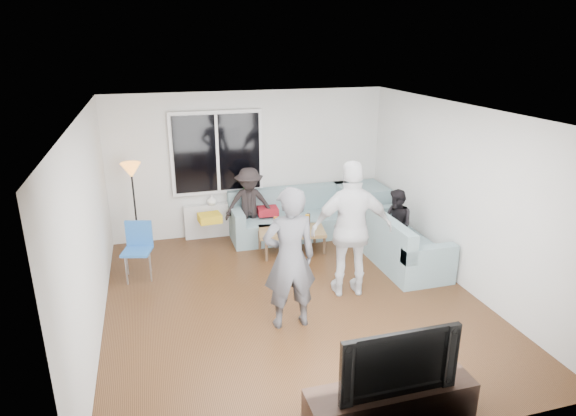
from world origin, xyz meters
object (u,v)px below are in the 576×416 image
object	(u,v)px
player_right	(352,230)
floor_lamp	(135,210)
side_chair	(137,252)
sofa_right_section	(399,236)
sofa_back_section	(294,214)
coffee_table	(292,241)
spectator_back	(249,205)
television	(394,357)
player_left	(290,259)
tv_console	(390,407)
spectator_right	(396,225)

from	to	relation	value
player_right	floor_lamp	bearing A→B (deg)	-28.48
side_chair	sofa_right_section	bearing A→B (deg)	8.33
sofa_back_section	coffee_table	xyz separation A→B (m)	(-0.24, -0.67, -0.22)
floor_lamp	spectator_back	distance (m)	1.93
sofa_right_section	television	distance (m)	3.77
sofa_right_section	player_left	world-z (taller)	player_left
floor_lamp	television	bearing A→B (deg)	-64.63
tv_console	television	size ratio (longest dim) A/B	1.43
player_left	spectator_back	size ratio (longest dim) A/B	1.36
sofa_back_section	coffee_table	world-z (taller)	sofa_back_section
television	tv_console	bearing A→B (deg)	0.00
sofa_right_section	coffee_table	xyz separation A→B (m)	(-1.57, 0.82, -0.22)
spectator_right	television	xyz separation A→B (m)	(-1.82, -3.40, 0.18)
sofa_right_section	television	size ratio (longest dim) A/B	1.78
player_left	tv_console	distance (m)	2.09
sofa_right_section	side_chair	bearing A→B (deg)	82.81
player_left	floor_lamp	bearing A→B (deg)	-56.30
sofa_right_section	tv_console	world-z (taller)	sofa_right_section
coffee_table	floor_lamp	xyz separation A→B (m)	(-2.50, 0.64, 0.58)
player_left	spectator_right	world-z (taller)	player_left
spectator_back	spectator_right	bearing A→B (deg)	-30.31
sofa_back_section	tv_console	world-z (taller)	sofa_back_section
tv_console	spectator_back	bearing A→B (deg)	93.85
side_chair	spectator_back	distance (m)	2.19
sofa_back_section	tv_console	distance (m)	4.80
side_chair	player_right	bearing A→B (deg)	-8.61
spectator_back	tv_console	size ratio (longest dim) A/B	0.84
coffee_table	player_right	distance (m)	1.82
sofa_back_section	coffee_table	size ratio (longest dim) A/B	2.09
spectator_right	player_left	bearing A→B (deg)	-63.34
sofa_right_section	coffee_table	size ratio (longest dim) A/B	1.82
sofa_back_section	spectator_back	world-z (taller)	spectator_back
sofa_back_section	tv_console	bearing A→B (deg)	-95.93
sofa_right_section	player_left	bearing A→B (deg)	121.06
sofa_back_section	television	world-z (taller)	television
side_chair	television	distance (m)	4.42
sofa_right_section	player_right	xyz separation A→B (m)	(-1.18, -0.78, 0.54)
side_chair	spectator_back	world-z (taller)	spectator_back
floor_lamp	player_left	size ratio (longest dim) A/B	0.85
tv_console	television	distance (m)	0.54
side_chair	coffee_table	bearing A→B (deg)	22.47
sofa_right_section	floor_lamp	xyz separation A→B (m)	(-4.07, 1.46, 0.36)
sofa_back_section	player_left	distance (m)	3.02
player_left	television	xyz separation A→B (m)	(0.41, -1.93, -0.15)
sofa_back_section	sofa_right_section	xyz separation A→B (m)	(1.33, -1.49, 0.00)
sofa_right_section	spectator_right	size ratio (longest dim) A/B	1.72
sofa_right_section	player_right	size ratio (longest dim) A/B	1.04
player_right	side_chair	bearing A→B (deg)	-14.79
floor_lamp	spectator_right	xyz separation A→B (m)	(4.07, -1.34, -0.20)
player_right	spectator_right	distance (m)	1.53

